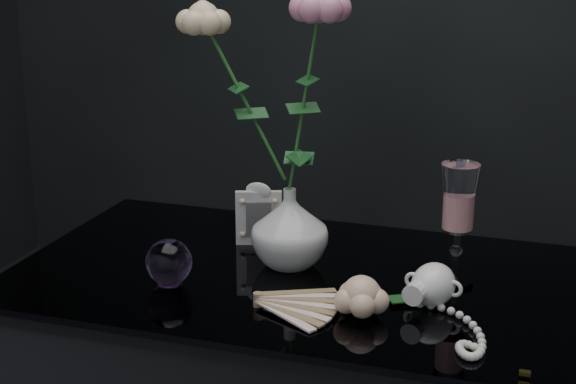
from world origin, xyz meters
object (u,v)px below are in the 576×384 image
(vase, at_px, (290,228))
(wine_glass, at_px, (457,225))
(pearl_jar, at_px, (433,283))
(paperweight, at_px, (169,262))
(picture_frame, at_px, (259,213))
(loose_rose, at_px, (361,296))

(vase, distance_m, wine_glass, 0.29)
(vase, relative_size, pearl_jar, 0.57)
(paperweight, bearing_deg, vase, 40.43)
(wine_glass, height_order, picture_frame, wine_glass)
(vase, relative_size, loose_rose, 0.75)
(picture_frame, bearing_deg, wine_glass, -31.04)
(wine_glass, height_order, paperweight, wine_glass)
(picture_frame, bearing_deg, vase, -63.80)
(picture_frame, distance_m, paperweight, 0.24)
(vase, bearing_deg, pearl_jar, -17.12)
(picture_frame, relative_size, paperweight, 1.54)
(loose_rose, relative_size, pearl_jar, 0.76)
(vase, height_order, picture_frame, vase)
(vase, bearing_deg, loose_rose, -43.44)
(loose_rose, bearing_deg, paperweight, 177.37)
(vase, distance_m, pearl_jar, 0.28)
(wine_glass, relative_size, picture_frame, 1.72)
(vase, height_order, loose_rose, vase)
(paperweight, bearing_deg, pearl_jar, 7.78)
(picture_frame, distance_m, pearl_jar, 0.40)
(vase, bearing_deg, picture_frame, 135.89)
(vase, distance_m, loose_rose, 0.24)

